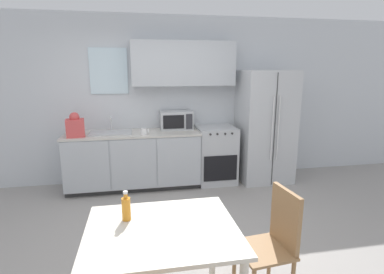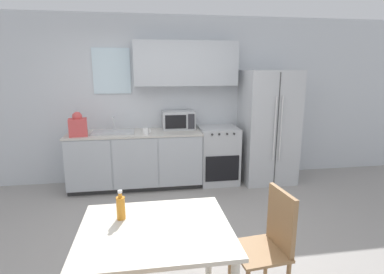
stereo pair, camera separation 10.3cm
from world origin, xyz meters
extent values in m
plane|color=gray|center=(0.00, 0.00, 0.00)|extent=(12.00, 12.00, 0.00)
cube|color=silver|center=(0.00, 2.01, 1.35)|extent=(12.00, 0.06, 2.70)
cube|color=silver|center=(-0.69, 1.97, 1.83)|extent=(0.58, 0.04, 0.70)
cube|color=#B2B7BC|center=(0.48, 1.82, 1.94)|extent=(1.63, 0.32, 0.69)
cube|color=#333333|center=(-0.36, 1.69, 0.04)|extent=(2.04, 0.59, 0.08)
cube|color=#B2B7BC|center=(-0.36, 1.66, 0.47)|extent=(2.04, 0.65, 0.78)
cube|color=#B2B7BC|center=(-1.04, 1.33, 0.47)|extent=(0.66, 0.01, 0.76)
cube|color=#B2B7BC|center=(-0.36, 1.33, 0.47)|extent=(0.66, 0.01, 0.76)
cube|color=#B2B7BC|center=(0.32, 1.33, 0.47)|extent=(0.66, 0.01, 0.76)
cube|color=beige|center=(-0.36, 1.66, 0.88)|extent=(2.06, 0.67, 0.03)
cube|color=#B7BABC|center=(0.98, 1.67, 0.47)|extent=(0.62, 0.62, 0.93)
cube|color=black|center=(0.98, 1.35, 0.33)|extent=(0.54, 0.01, 0.41)
cylinder|color=#262626|center=(0.81, 1.35, 0.88)|extent=(0.03, 0.02, 0.03)
cylinder|color=#262626|center=(0.92, 1.35, 0.88)|extent=(0.03, 0.02, 0.03)
cylinder|color=#262626|center=(1.04, 1.35, 0.88)|extent=(0.03, 0.02, 0.03)
cylinder|color=#262626|center=(1.16, 1.35, 0.88)|extent=(0.03, 0.02, 0.03)
cube|color=silver|center=(1.81, 1.62, 0.92)|extent=(0.84, 0.72, 1.84)
cube|color=#3F3F3F|center=(1.81, 1.26, 0.92)|extent=(0.01, 0.01, 1.78)
cylinder|color=silver|center=(1.76, 1.23, 0.96)|extent=(0.02, 0.02, 1.01)
cylinder|color=silver|center=(1.86, 1.23, 0.96)|extent=(0.02, 0.02, 1.01)
cube|color=#B7BABC|center=(-0.69, 1.66, 0.90)|extent=(0.64, 0.39, 0.02)
cylinder|color=silver|center=(-0.69, 1.81, 1.02)|extent=(0.02, 0.02, 0.21)
cylinder|color=silver|center=(-0.69, 1.74, 1.11)|extent=(0.02, 0.14, 0.02)
cube|color=#B7BABC|center=(0.35, 1.79, 1.04)|extent=(0.52, 0.31, 0.30)
cube|color=black|center=(0.28, 1.63, 1.04)|extent=(0.33, 0.01, 0.21)
cube|color=#2D2D33|center=(0.53, 1.63, 1.04)|extent=(0.10, 0.01, 0.24)
cylinder|color=white|center=(-0.19, 1.46, 0.94)|extent=(0.09, 0.09, 0.10)
torus|color=white|center=(-0.12, 1.46, 0.95)|extent=(0.02, 0.07, 0.07)
cube|color=#D14C4C|center=(-1.17, 1.51, 1.02)|extent=(0.29, 0.25, 0.25)
sphere|color=#D14C4C|center=(-1.17, 1.51, 1.18)|extent=(0.16, 0.16, 0.14)
cube|color=beige|center=(-0.14, -1.06, 0.74)|extent=(1.07, 0.89, 0.03)
cylinder|color=beige|center=(-0.62, -0.68, 0.36)|extent=(0.06, 0.06, 0.73)
cylinder|color=beige|center=(0.33, -0.68, 0.36)|extent=(0.06, 0.06, 0.73)
cube|color=#997047|center=(0.67, -0.99, 0.44)|extent=(0.44, 0.44, 0.02)
cube|color=#997047|center=(0.85, -0.97, 0.69)|extent=(0.07, 0.37, 0.48)
cylinder|color=#997047|center=(0.48, -0.83, 0.21)|extent=(0.03, 0.03, 0.43)
cylinder|color=#997047|center=(0.82, -0.80, 0.21)|extent=(0.03, 0.03, 0.43)
cylinder|color=orange|center=(-0.39, -0.89, 0.84)|extent=(0.07, 0.07, 0.17)
cylinder|color=orange|center=(-0.39, -0.89, 0.95)|extent=(0.03, 0.03, 0.04)
cylinder|color=white|center=(-0.39, -0.89, 0.98)|extent=(0.03, 0.03, 0.02)
camera|label=1|loc=(-0.29, -2.98, 1.85)|focal=28.00mm
camera|label=2|loc=(-0.18, -3.00, 1.85)|focal=28.00mm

